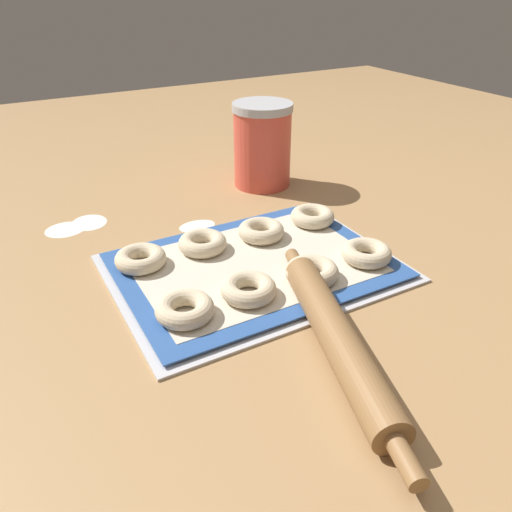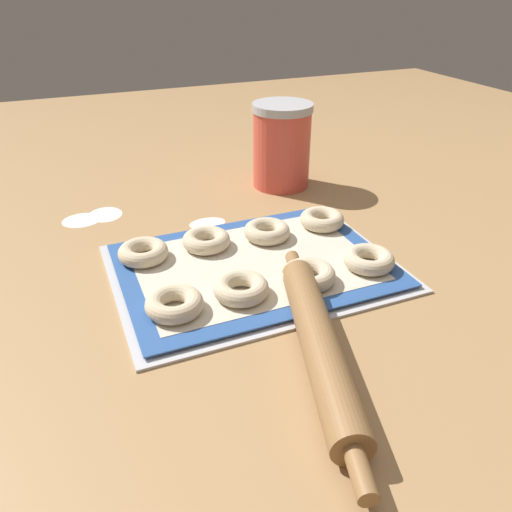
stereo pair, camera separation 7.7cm
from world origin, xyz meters
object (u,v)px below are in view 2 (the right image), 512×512
(baking_tray, at_px, (256,267))
(bagel_back_mid_left, at_px, (206,240))
(bagel_front_far_left, at_px, (174,304))
(rolling_pin, at_px, (319,342))
(bagel_back_mid_right, at_px, (267,231))
(flour_canister, at_px, (282,145))
(bagel_front_mid_right, at_px, (309,275))
(bagel_back_far_left, at_px, (143,252))
(bagel_front_mid_left, at_px, (241,288))
(bagel_back_far_right, at_px, (322,219))
(bagel_front_far_right, at_px, (369,259))

(baking_tray, relative_size, bagel_back_mid_left, 5.49)
(bagel_front_far_left, xyz_separation_m, rolling_pin, (0.14, -0.14, -0.00))
(bagel_back_mid_right, relative_size, flour_canister, 0.45)
(bagel_front_far_left, relative_size, bagel_front_mid_right, 1.00)
(bagel_back_far_left, bearing_deg, bagel_front_far_left, -86.29)
(rolling_pin, bearing_deg, bagel_front_mid_left, 107.37)
(bagel_front_mid_right, height_order, bagel_back_far_left, same)
(bagel_front_mid_left, relative_size, rolling_pin, 0.20)
(baking_tray, relative_size, bagel_back_mid_right, 5.49)
(bagel_back_mid_right, height_order, bagel_back_far_right, same)
(bagel_back_far_right, distance_m, flour_canister, 0.24)
(bagel_front_mid_left, distance_m, bagel_front_mid_right, 0.10)
(bagel_front_mid_left, bearing_deg, bagel_back_far_left, 124.37)
(bagel_front_mid_right, height_order, rolling_pin, rolling_pin)
(bagel_back_mid_right, relative_size, bagel_back_far_right, 1.00)
(bagel_front_mid_left, relative_size, bagel_back_far_right, 1.00)
(bagel_back_far_left, relative_size, bagel_back_mid_right, 1.00)
(bagel_front_mid_right, bearing_deg, bagel_back_mid_right, 90.29)
(bagel_back_far_left, bearing_deg, bagel_front_far_right, -26.27)
(bagel_back_mid_right, bearing_deg, bagel_front_far_right, -53.99)
(baking_tray, distance_m, bagel_front_far_left, 0.17)
(bagel_front_far_left, bearing_deg, bagel_back_mid_left, 58.77)
(bagel_back_mid_left, distance_m, bagel_back_mid_right, 0.11)
(bagel_front_mid_left, xyz_separation_m, bagel_back_mid_right, (0.10, 0.15, 0.00))
(baking_tray, bearing_deg, flour_canister, 58.71)
(bagel_front_mid_left, xyz_separation_m, rolling_pin, (0.05, -0.14, -0.00))
(bagel_front_far_left, bearing_deg, bagel_front_mid_left, 0.37)
(bagel_front_far_right, height_order, bagel_back_mid_left, same)
(bagel_front_mid_right, xyz_separation_m, flour_canister, (0.14, 0.39, 0.06))
(bagel_front_far_right, height_order, bagel_back_mid_right, same)
(bagel_front_far_right, bearing_deg, bagel_front_mid_right, -177.90)
(bagel_front_mid_right, distance_m, bagel_back_mid_left, 0.19)
(bagel_front_far_left, relative_size, bagel_back_far_right, 1.00)
(bagel_back_mid_left, height_order, rolling_pin, rolling_pin)
(bagel_front_mid_right, xyz_separation_m, bagel_back_mid_left, (-0.11, 0.16, 0.00))
(bagel_back_far_left, distance_m, rolling_pin, 0.33)
(bagel_front_far_left, distance_m, bagel_back_mid_right, 0.25)
(bagel_back_far_left, distance_m, bagel_back_far_right, 0.32)
(bagel_back_far_left, height_order, flour_canister, flour_canister)
(bagel_front_mid_right, bearing_deg, bagel_front_mid_left, 177.10)
(bagel_front_mid_right, relative_size, bagel_back_far_right, 1.00)
(bagel_front_mid_left, distance_m, bagel_back_far_left, 0.19)
(bagel_front_mid_right, bearing_deg, bagel_back_far_left, 142.70)
(bagel_back_far_left, height_order, rolling_pin, rolling_pin)
(bagel_back_mid_left, distance_m, flour_canister, 0.34)
(bagel_front_mid_left, xyz_separation_m, bagel_front_mid_right, (0.10, -0.01, 0.00))
(bagel_front_mid_right, bearing_deg, rolling_pin, -113.15)
(bagel_back_far_left, xyz_separation_m, bagel_back_far_right, (0.32, -0.00, 0.00))
(bagel_back_mid_right, bearing_deg, bagel_back_far_left, 177.57)
(baking_tray, distance_m, bagel_front_mid_right, 0.10)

